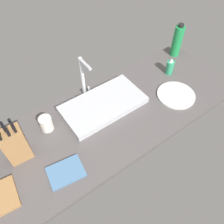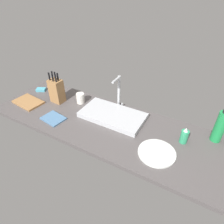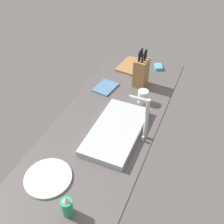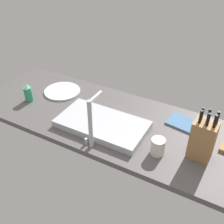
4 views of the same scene
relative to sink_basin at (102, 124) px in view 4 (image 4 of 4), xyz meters
The scene contains 8 objects.
countertop_slab 11.51cm from the sink_basin, 118.71° to the right, with size 188.70×64.89×3.50cm, color #514C4C.
sink_basin is the anchor object (origin of this frame).
faucet 22.42cm from the sink_basin, 101.72° to the left, with size 5.50×12.47×29.73cm.
knife_block 57.61cm from the sink_basin, behind, with size 12.20×9.76×28.88cm.
soap_bottle 58.42cm from the sink_basin, ahead, with size 5.53×5.53×12.95cm.
dinner_plate 50.10cm from the sink_basin, 24.43° to the right, with size 25.58×25.58×1.20cm, color silver.
dish_towel 49.32cm from the sink_basin, 147.90° to the right, with size 18.37×13.87×1.20cm, color teal.
coffee_mug 37.39cm from the sink_basin, behind, with size 7.46×7.46×9.45cm, color silver.
Camera 4 is at (-61.18, 118.06, 105.14)cm, focal length 43.52 mm.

